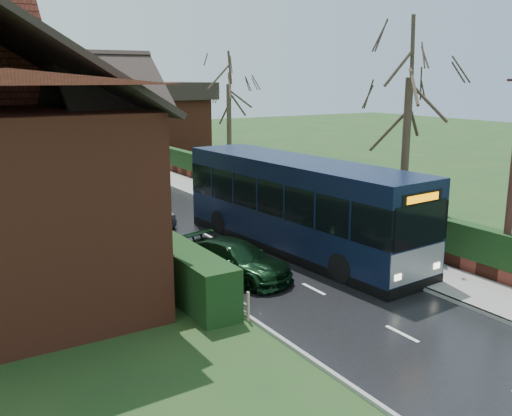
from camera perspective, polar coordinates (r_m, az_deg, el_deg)
ground at (r=20.82m, az=2.42°, el=-6.47°), size 140.00×140.00×0.00m
road at (r=29.29m, az=-8.61°, el=-0.83°), size 6.00×100.00×0.02m
pavement at (r=31.13m, az=-1.42°, el=0.25°), size 2.50×100.00×0.14m
kerb_right at (r=30.56m, az=-3.36°, el=-0.01°), size 0.12×100.00×0.14m
kerb_left at (r=28.27m, az=-14.30°, el=-1.51°), size 0.12×100.00×0.10m
front_hedge at (r=23.22m, az=-12.63°, el=-2.64°), size 1.20×16.00×1.60m
picket_fence at (r=23.56m, az=-10.87°, el=-3.22°), size 0.10×16.00×0.90m
right_wall_hedge at (r=31.73m, az=0.99°, el=2.25°), size 0.60×50.00×1.80m
bus at (r=23.09m, az=4.25°, el=0.20°), size 3.65×12.36×3.71m
car_silver at (r=28.07m, az=-11.00°, el=-0.07°), size 1.86×4.21×1.41m
car_green at (r=20.14m, az=-2.02°, el=-5.20°), size 2.99×4.79×1.29m
car_distant at (r=62.48m, az=-21.14°, el=6.35°), size 2.36×4.22×1.32m
bus_stop_sign at (r=27.02m, az=2.82°, el=1.89°), size 0.08×0.40×2.64m
tree_right_near at (r=24.43m, az=15.20°, el=13.59°), size 4.57×4.57×9.87m
tree_right_far at (r=41.32m, az=-2.76°, el=12.88°), size 4.76×4.76×9.19m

